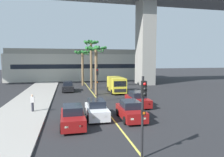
# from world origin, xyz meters

# --- Properties ---
(sidewalk_left) EXTENTS (4.80, 80.00, 0.15)m
(sidewalk_left) POSITION_xyz_m (-8.00, 16.00, 0.07)
(sidewalk_left) COLOR #9E9991
(sidewalk_left) RESTS_ON ground
(lane_stripe_center) EXTENTS (0.14, 56.00, 0.01)m
(lane_stripe_center) POSITION_xyz_m (0.00, 24.00, 0.00)
(lane_stripe_center) COLOR #DBCC4C
(lane_stripe_center) RESTS_ON ground
(pier_building_backdrop) EXTENTS (35.02, 8.04, 7.58)m
(pier_building_backdrop) POSITION_xyz_m (0.00, 49.05, 3.73)
(pier_building_backdrop) COLOR beige
(pier_building_backdrop) RESTS_ON ground
(car_queue_front) EXTENTS (1.92, 4.15, 1.56)m
(car_queue_front) POSITION_xyz_m (1.46, 13.36, 0.72)
(car_queue_front) COLOR maroon
(car_queue_front) RESTS_ON ground
(car_queue_second) EXTENTS (1.84, 4.10, 1.56)m
(car_queue_second) POSITION_xyz_m (3.69, 17.84, 0.72)
(car_queue_second) COLOR maroon
(car_queue_second) RESTS_ON ground
(car_queue_third) EXTENTS (1.87, 4.12, 1.56)m
(car_queue_third) POSITION_xyz_m (-1.29, 14.41, 0.72)
(car_queue_third) COLOR white
(car_queue_third) RESTS_ON ground
(car_queue_fourth) EXTENTS (1.87, 4.12, 1.56)m
(car_queue_fourth) POSITION_xyz_m (-3.37, 12.57, 0.72)
(car_queue_fourth) COLOR maroon
(car_queue_fourth) RESTS_ON ground
(car_queue_fifth) EXTENTS (1.92, 4.15, 1.56)m
(car_queue_fifth) POSITION_xyz_m (-3.66, 30.09, 0.72)
(car_queue_fifth) COLOR black
(car_queue_fifth) RESTS_ON ground
(delivery_van) EXTENTS (2.26, 5.30, 2.36)m
(delivery_van) POSITION_xyz_m (3.57, 27.04, 1.29)
(delivery_van) COLOR yellow
(delivery_van) RESTS_ON ground
(traffic_light_median_near) EXTENTS (0.24, 0.37, 4.20)m
(traffic_light_median_near) POSITION_xyz_m (-0.06, 6.63, 2.71)
(traffic_light_median_near) COLOR black
(traffic_light_median_near) RESTS_ON ground
(traffic_light_median_far) EXTENTS (0.24, 0.37, 4.20)m
(traffic_light_median_far) POSITION_xyz_m (-0.26, 20.88, 2.71)
(traffic_light_median_far) COLOR black
(traffic_light_median_far) RESTS_ON ground
(palm_tree_near_median) EXTENTS (3.00, 3.11, 7.03)m
(palm_tree_near_median) POSITION_xyz_m (0.29, 25.75, 5.48)
(palm_tree_near_median) COLOR brown
(palm_tree_near_median) RESTS_ON ground
(palm_tree_mid_median) EXTENTS (2.66, 2.70, 8.40)m
(palm_tree_mid_median) POSITION_xyz_m (0.35, 31.96, 6.62)
(palm_tree_mid_median) COLOR brown
(palm_tree_mid_median) RESTS_ON ground
(palm_tree_far_median) EXTENTS (3.21, 3.31, 6.90)m
(palm_tree_far_median) POSITION_xyz_m (-0.77, 37.13, 5.40)
(palm_tree_far_median) COLOR brown
(palm_tree_far_median) RESTS_ON ground
(pedestrian_near_crosswalk) EXTENTS (0.34, 0.22, 1.62)m
(pedestrian_near_crosswalk) POSITION_xyz_m (-6.96, 17.32, 1.00)
(pedestrian_near_crosswalk) COLOR #2D2D38
(pedestrian_near_crosswalk) RESTS_ON sidewalk_left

